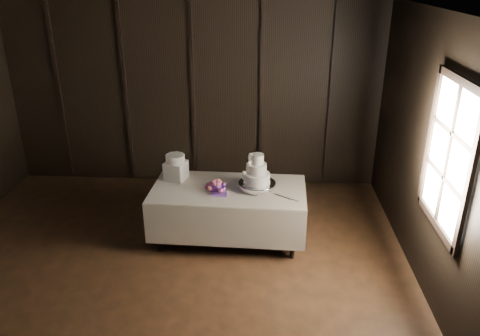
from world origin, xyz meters
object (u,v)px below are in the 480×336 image
display_table (229,212)px  box_pedestal (176,171)px  bouquet (216,186)px  small_cake (175,158)px  wedding_cake (255,172)px  cake_stand (257,186)px

display_table → box_pedestal: size_ratio=7.79×
box_pedestal → display_table: bearing=-18.9°
bouquet → small_cake: small_cake is taller
wedding_cake → box_pedestal: wedding_cake is taller
display_table → bouquet: bearing=-146.9°
display_table → cake_stand: (0.37, 0.00, 0.39)m
display_table → bouquet: 0.45m
bouquet → display_table: bearing=31.1°
box_pedestal → small_cake: 0.18m
display_table → box_pedestal: bearing=163.1°
cake_stand → box_pedestal: 1.13m
display_table → cake_stand: 0.54m
wedding_cake → box_pedestal: (-1.07, 0.26, -0.12)m
wedding_cake → small_cake: 1.10m
cake_stand → display_table: bearing=-179.4°
display_table → wedding_cake: (0.34, -0.01, 0.59)m
cake_stand → small_cake: size_ratio=1.91×
bouquet → box_pedestal: bearing=149.6°
small_cake → bouquet: bearing=-30.4°
box_pedestal → small_cake: small_cake is taller
cake_stand → small_cake: (-1.10, 0.24, 0.26)m
display_table → wedding_cake: 0.68m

